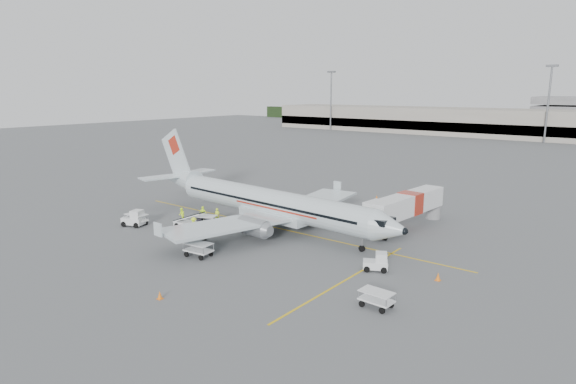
# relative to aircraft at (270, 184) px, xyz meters

# --- Properties ---
(ground) EXTENTS (360.00, 360.00, 0.00)m
(ground) POSITION_rel_aircraft_xyz_m (0.62, 0.37, -4.96)
(ground) COLOR #56595B
(stripe_lead) EXTENTS (44.00, 0.20, 0.01)m
(stripe_lead) POSITION_rel_aircraft_xyz_m (0.62, 0.37, -4.96)
(stripe_lead) COLOR yellow
(stripe_lead) RESTS_ON ground
(stripe_cross) EXTENTS (0.20, 20.00, 0.01)m
(stripe_cross) POSITION_rel_aircraft_xyz_m (14.62, -7.63, -4.96)
(stripe_cross) COLOR yellow
(stripe_cross) RESTS_ON ground
(terminal_west) EXTENTS (110.00, 22.00, 9.00)m
(terminal_west) POSITION_rel_aircraft_xyz_m (-39.38, 130.37, -0.46)
(terminal_west) COLOR gray
(terminal_west) RESTS_ON ground
(treeline) EXTENTS (300.00, 3.00, 6.00)m
(treeline) POSITION_rel_aircraft_xyz_m (0.62, 175.37, -1.96)
(treeline) COLOR black
(treeline) RESTS_ON ground
(mast_west) EXTENTS (3.20, 1.20, 22.00)m
(mast_west) POSITION_rel_aircraft_xyz_m (-69.38, 118.37, 6.04)
(mast_west) COLOR slate
(mast_west) RESTS_ON ground
(mast_center) EXTENTS (3.20, 1.20, 22.00)m
(mast_center) POSITION_rel_aircraft_xyz_m (5.62, 118.37, 6.04)
(mast_center) COLOR slate
(mast_center) RESTS_ON ground
(aircraft) EXTENTS (37.89, 30.67, 9.92)m
(aircraft) POSITION_rel_aircraft_xyz_m (0.00, 0.00, 0.00)
(aircraft) COLOR silver
(aircraft) RESTS_ON ground
(jet_bridge) EXTENTS (4.19, 15.69, 4.07)m
(jet_bridge) POSITION_rel_aircraft_xyz_m (12.29, 9.39, -2.93)
(jet_bridge) COLOR white
(jet_bridge) RESTS_ON ground
(belt_loader) EXTENTS (5.11, 2.25, 2.70)m
(belt_loader) POSITION_rel_aircraft_xyz_m (-6.71, -5.87, -3.61)
(belt_loader) COLOR white
(belt_loader) RESTS_ON ground
(tug_fore) EXTENTS (2.40, 2.04, 1.61)m
(tug_fore) POSITION_rel_aircraft_xyz_m (15.47, -4.43, -4.16)
(tug_fore) COLOR white
(tug_fore) RESTS_ON ground
(tug_mid) EXTENTS (2.19, 1.34, 1.64)m
(tug_mid) POSITION_rel_aircraft_xyz_m (-3.24, -8.08, -4.14)
(tug_mid) COLOR white
(tug_mid) RESTS_ON ground
(tug_aft) EXTENTS (2.75, 2.13, 1.87)m
(tug_aft) POSITION_rel_aircraft_xyz_m (-12.79, -9.04, -4.03)
(tug_aft) COLOR white
(tug_aft) RESTS_ON ground
(cart_loaded_a) EXTENTS (2.95, 2.39, 1.34)m
(cart_loaded_a) POSITION_rel_aircraft_xyz_m (-6.03, -4.32, -4.29)
(cart_loaded_a) COLOR white
(cart_loaded_a) RESTS_ON ground
(cart_loaded_b) EXTENTS (2.63, 1.67, 1.32)m
(cart_loaded_b) POSITION_rel_aircraft_xyz_m (-12.80, -8.60, -4.30)
(cart_loaded_b) COLOR white
(cart_loaded_b) RESTS_ON ground
(cart_empty_a) EXTENTS (2.71, 1.77, 1.34)m
(cart_empty_a) POSITION_rel_aircraft_xyz_m (0.90, -11.43, -4.29)
(cart_empty_a) COLOR white
(cart_empty_a) RESTS_ON ground
(cart_empty_b) EXTENTS (2.43, 1.51, 1.23)m
(cart_empty_b) POSITION_rel_aircraft_xyz_m (18.96, -10.83, -4.35)
(cart_empty_b) COLOR white
(cart_empty_b) RESTS_ON ground
(cone_nose) EXTENTS (0.42, 0.42, 0.69)m
(cone_nose) POSITION_rel_aircraft_xyz_m (20.55, -3.29, -4.62)
(cone_nose) COLOR orange
(cone_nose) RESTS_ON ground
(cone_port) EXTENTS (0.35, 0.35, 0.57)m
(cone_port) POSITION_rel_aircraft_xyz_m (2.44, 20.47, -4.68)
(cone_port) COLOR orange
(cone_port) RESTS_ON ground
(cone_stbd) EXTENTS (0.39, 0.39, 0.64)m
(cone_stbd) POSITION_rel_aircraft_xyz_m (5.69, -19.46, -4.64)
(cone_stbd) COLOR orange
(cone_stbd) RESTS_ON ground
(crew_a) EXTENTS (0.71, 0.61, 1.65)m
(crew_a) POSITION_rel_aircraft_xyz_m (-6.52, -1.98, -4.14)
(crew_a) COLOR #DCFF26
(crew_a) RESTS_ON ground
(crew_b) EXTENTS (0.98, 0.91, 1.61)m
(crew_b) POSITION_rel_aircraft_xyz_m (-10.03, -4.35, -4.15)
(crew_b) COLOR #DCFF26
(crew_b) RESTS_ON ground
(crew_c) EXTENTS (1.23, 1.29, 1.76)m
(crew_c) POSITION_rel_aircraft_xyz_m (-5.20, -6.66, -4.08)
(crew_c) COLOR #DCFF26
(crew_c) RESTS_ON ground
(crew_d) EXTENTS (1.08, 0.59, 1.74)m
(crew_d) POSITION_rel_aircraft_xyz_m (-8.29, -2.57, -4.09)
(crew_d) COLOR #DCFF26
(crew_d) RESTS_ON ground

